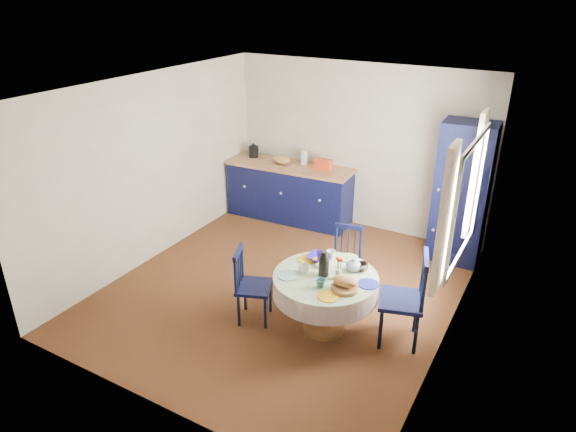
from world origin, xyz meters
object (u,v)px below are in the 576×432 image
Objects in this scene: mug_a at (304,269)px; mug_c at (363,267)px; chair_left at (251,285)px; dining_table at (326,286)px; cobalt_bowl at (319,258)px; kitchen_counter at (289,191)px; mug_d at (331,255)px; chair_far at (345,260)px; chair_right at (406,299)px; mug_b at (320,283)px; pantry_cabinet at (461,194)px.

mug_c is (0.53, 0.34, 0.00)m from mug_a.
chair_left is 7.52× the size of mug_a.
dining_table is at bearing -95.25° from chair_left.
dining_table reaches higher than cobalt_bowl.
kitchen_counter is 18.79× the size of mug_d.
mug_a is at bearing -60.85° from kitchen_counter.
mug_a is at bearing -108.43° from chair_far.
mug_a is at bearing -92.06° from chair_right.
mug_a is (1.54, -2.43, 0.25)m from kitchen_counter.
mug_d is at bearing 42.07° from cobalt_bowl.
kitchen_counter is 20.68× the size of mug_b.
mug_a is (-0.11, -0.87, 0.29)m from chair_far.
mug_c is 0.48× the size of cobalt_bowl.
mug_d is (-0.97, -1.97, -0.24)m from pantry_cabinet.
mug_c is at bearing -85.66° from chair_left.
chair_far is at bearing 128.25° from mug_c.
mug_d is at bearing -53.61° from kitchen_counter.
dining_table is 9.36× the size of mug_c.
chair_far is 0.93m from mug_a.
mug_b is 0.60m from mug_d.
mug_c is at bearing 32.55° from mug_a.
dining_table reaches higher than mug_d.
chair_far is (-0.98, -1.51, -0.53)m from pantry_cabinet.
mug_a is 0.46× the size of cobalt_bowl.
kitchen_counter is 1.97× the size of chair_right.
pantry_cabinet is at bearing 72.25° from mug_b.
mug_a is 0.96× the size of mug_c.
pantry_cabinet is 2.15m from chair_right.
kitchen_counter is 3.19m from mug_b.
chair_right is at bearing -2.75° from cobalt_bowl.
pantry_cabinet is 2.34m from cobalt_bowl.
dining_table is at bearing -56.31° from kitchen_counter.
dining_table is 0.85m from chair_far.
pantry_cabinet is at bearing 45.95° from chair_far.
chair_far is at bearing -46.47° from kitchen_counter.
mug_d is at bearing -118.10° from pantry_cabinet.
mug_c is at bearing -107.33° from pantry_cabinet.
chair_right is at bearing -43.01° from kitchen_counter.
cobalt_bowl is at bearing -109.93° from chair_far.
cobalt_bowl is at bearing 85.10° from mug_a.
kitchen_counter is at bearing 125.82° from chair_far.
dining_table is 9.79× the size of mug_a.
kitchen_counter is 2.64m from cobalt_bowl.
chair_far is at bearing -139.27° from chair_right.
cobalt_bowl is (1.57, -2.11, 0.24)m from kitchen_counter.
chair_right is 9.55× the size of mug_d.
chair_left is at bearing -90.85° from chair_right.
chair_right is (0.80, 0.22, -0.03)m from dining_table.
cobalt_bowl is at bearing -137.93° from mug_d.
mug_d is (-0.41, 0.07, 0.00)m from mug_c.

